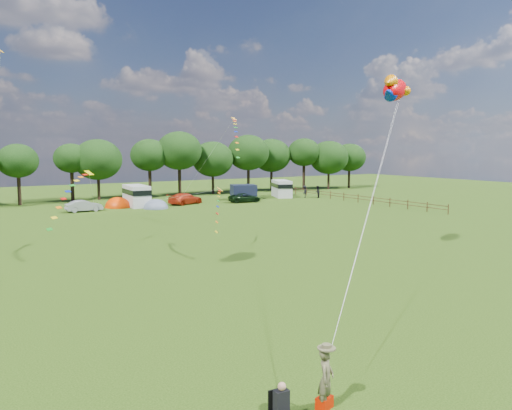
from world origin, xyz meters
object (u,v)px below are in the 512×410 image
car_c (185,199)px  car_b (84,206)px  walker_b (305,192)px  fish_kite (394,89)px  campervan_d (282,188)px  tent_greyblue (156,208)px  kite_flyer (326,379)px  campervan_c (137,195)px  walker_a (317,192)px  tent_orange (118,207)px  camp_chair (281,401)px  car_d (245,198)px

car_c → car_b: bearing=72.8°
walker_b → car_b: bearing=-35.7°
car_c → fish_kite: 40.17m
campervan_d → tent_greyblue: size_ratio=1.67×
kite_flyer → campervan_c: bearing=41.7°
car_c → walker_a: 20.96m
campervan_c → campervan_d: 23.51m
tent_greyblue → fish_kite: size_ratio=0.85×
campervan_c → walker_a: (27.27, -3.56, -0.55)m
tent_orange → walker_a: size_ratio=1.97×
campervan_c → camp_chair: 54.86m
car_b → walker_b: bearing=-93.1°
car_c → walker_a: walker_a is taller
tent_greyblue → campervan_c: bearing=110.8°
car_d → camp_chair: (-27.86, -50.24, 0.18)m
car_c → walker_b: walker_b is taller
car_c → campervan_d: (17.03, 1.69, 0.63)m
tent_greyblue → kite_flyer: 51.17m
tent_orange → tent_greyblue: bearing=-45.0°
campervan_d → walker_a: (3.77, -4.22, -0.46)m
walker_a → walker_b: bearing=-82.7°
campervan_d → camp_chair: bearing=167.2°
car_c → car_d: car_c is taller
camp_chair → walker_a: bearing=54.5°
car_d → car_c: bearing=84.2°
car_c → tent_greyblue: size_ratio=1.47×
kite_flyer → walker_a: size_ratio=0.98×
car_b → campervan_d: (30.69, 2.78, 0.70)m
fish_kite → walker_b: (20.84, 37.50, -10.59)m
kite_flyer → walker_b: walker_b is taller
campervan_d → fish_kite: fish_kite is taller
campervan_c → camp_chair: (-13.17, -53.25, -0.68)m
car_b → kite_flyer: size_ratio=2.15×
car_b → fish_kite: fish_kite is taller
car_b → kite_flyer: bearing=172.3°
car_c → fish_kite: fish_kite is taller
car_c → walker_b: bearing=-115.3°
tent_orange → walker_b: walker_b is taller
car_d → walker_b: walker_b is taller
tent_orange → tent_greyblue: (3.77, -3.76, 0.00)m
camp_chair → fish_kite: (18.19, 13.55, 10.72)m
car_c → tent_greyblue: car_c is taller
car_c → camp_chair: 55.79m
car_b → tent_orange: size_ratio=1.07×
campervan_d → walker_b: (2.36, -2.87, -0.45)m
car_c → tent_orange: (-8.89, 1.26, -0.75)m
car_d → kite_flyer: size_ratio=2.53×
car_c → camp_chair: (-19.64, -52.22, 0.05)m
campervan_d → walker_a: size_ratio=3.07×
tent_orange → camp_chair: (-10.74, -53.48, 0.79)m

